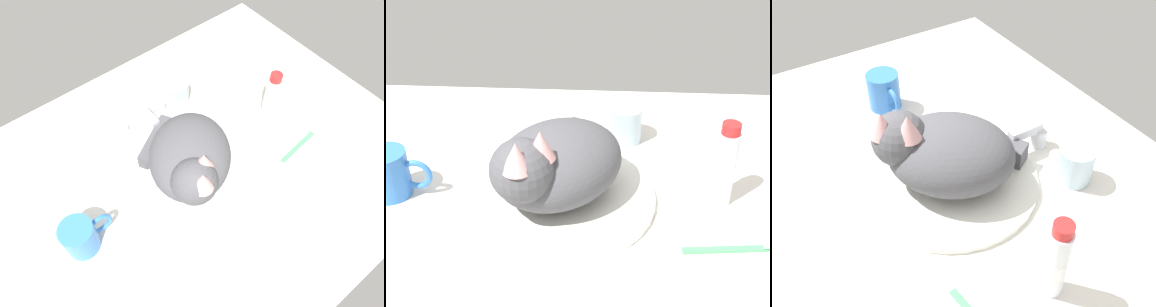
# 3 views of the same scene
# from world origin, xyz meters

# --- Properties ---
(ground_plane) EXTENTS (1.10, 0.83, 0.03)m
(ground_plane) POSITION_xyz_m (0.00, 0.00, -0.01)
(ground_plane) COLOR silver
(sink_basin) EXTENTS (0.32, 0.32, 0.01)m
(sink_basin) POSITION_xyz_m (0.00, 0.00, 0.01)
(sink_basin) COLOR silver
(sink_basin) RESTS_ON ground_plane
(faucet) EXTENTS (0.14, 0.09, 0.06)m
(faucet) POSITION_xyz_m (0.00, 0.19, 0.03)
(faucet) COLOR silver
(faucet) RESTS_ON ground_plane
(cat) EXTENTS (0.29, 0.30, 0.16)m
(cat) POSITION_xyz_m (-0.01, -0.01, 0.08)
(cat) COLOR #4C4C51
(cat) RESTS_ON sink_basin
(coffee_mug) EXTENTS (0.11, 0.07, 0.08)m
(coffee_mug) POSITION_xyz_m (-0.28, 0.00, 0.04)
(coffee_mug) COLOR #3372C6
(coffee_mug) RESTS_ON ground_plane
(rinse_cup) EXTENTS (0.07, 0.07, 0.07)m
(rinse_cup) POSITION_xyz_m (0.11, 0.20, 0.04)
(rinse_cup) COLOR silver
(rinse_cup) RESTS_ON ground_plane
(toothpaste_bottle) EXTENTS (0.04, 0.04, 0.15)m
(toothpaste_bottle) POSITION_xyz_m (0.27, 0.01, 0.07)
(toothpaste_bottle) COLOR white
(toothpaste_bottle) RESTS_ON ground_plane
(toothbrush) EXTENTS (0.14, 0.03, 0.02)m
(toothbrush) POSITION_xyz_m (0.27, -0.11, 0.01)
(toothbrush) COLOR #4CB266
(toothbrush) RESTS_ON ground_plane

